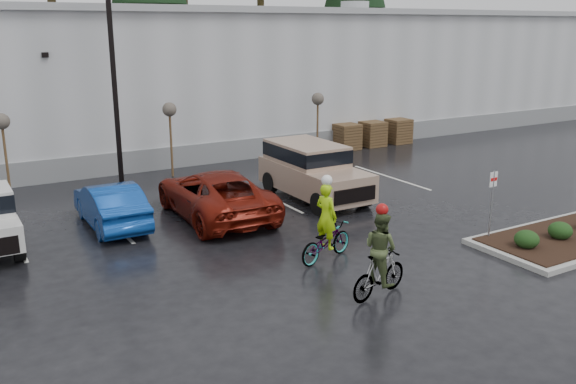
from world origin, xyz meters
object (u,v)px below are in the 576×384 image
fire_lane_sign (492,197)px  cyclist_olive (380,263)px  sapling_mid (170,113)px  suv_tan (315,172)px  pallet_stack_b (372,134)px  car_blue (111,205)px  sapling_west (2,126)px  car_red (215,194)px  lamppost (111,43)px  pallet_stack_a (347,137)px  cyclist_hivis (326,234)px  pallet_stack_c (398,131)px  sapling_east (318,102)px

fire_lane_sign → cyclist_olive: (-5.28, -1.33, -0.55)m
sapling_mid → suv_tan: 7.21m
pallet_stack_b → car_blue: (-15.79, -6.47, 0.05)m
car_blue → suv_tan: size_ratio=0.86×
sapling_west → car_red: bearing=-47.8°
fire_lane_sign → suv_tan: (-1.95, 6.65, -0.38)m
car_blue → sapling_mid: bearing=-126.3°
car_red → suv_tan: bearing=-175.6°
car_red → cyclist_olive: cyclist_olive is taller
sapling_mid → car_blue: bearing=-126.8°
car_red → car_blue: bearing=-11.6°
sapling_mid → pallet_stack_b: bearing=4.9°
sapling_west → suv_tan: sapling_west is taller
lamppost → car_red: bearing=-72.0°
sapling_west → cyclist_olive: bearing=-65.2°
fire_lane_sign → car_red: size_ratio=0.38×
pallet_stack_a → fire_lane_sign: size_ratio=0.61×
pallet_stack_b → cyclist_hivis: size_ratio=0.55×
pallet_stack_c → car_blue: car_blue is taller
lamppost → sapling_east: 10.48m
sapling_west → pallet_stack_c: 20.13m
suv_tan → lamppost: bearing=138.6°
sapling_mid → cyclist_olive: 14.25m
sapling_west → car_red: size_ratio=0.55×
sapling_east → car_red: 10.58m
sapling_west → cyclist_hivis: (6.75, -11.50, -1.98)m
lamppost → car_blue: size_ratio=2.11×
car_red → pallet_stack_a: bearing=-143.6°
sapling_west → sapling_mid: bearing=0.0°
suv_tan → cyclist_olive: cyclist_olive is taller
car_blue → sapling_west: bearing=-65.8°
pallet_stack_a → cyclist_olive: size_ratio=0.58×
lamppost → pallet_stack_b: lamppost is taller
sapling_west → car_blue: size_ratio=0.73×
car_red → suv_tan: (4.13, 0.14, 0.22)m
sapling_east → car_blue: 12.98m
sapling_east → cyclist_olive: size_ratio=1.37×
fire_lane_sign → cyclist_olive: bearing=-165.9°
suv_tan → cyclist_hivis: cyclist_hivis is taller
sapling_mid → pallet_stack_b: size_ratio=2.37×
fire_lane_sign → cyclist_olive: 5.48m
lamppost → car_blue: bearing=-109.6°
lamppost → pallet_stack_a: bearing=9.1°
sapling_west → car_red: 8.72m
fire_lane_sign → sapling_east: bearing=80.2°
fire_lane_sign → suv_tan: 6.94m
sapling_east → pallet_stack_b: bearing=13.4°
car_blue → car_red: bearing=166.5°
fire_lane_sign → car_red: (-6.08, 6.50, -0.60)m
pallet_stack_c → pallet_stack_b: bearing=180.0°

